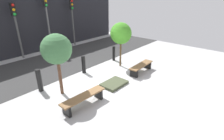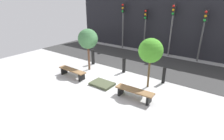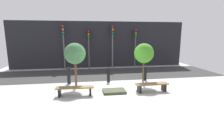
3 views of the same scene
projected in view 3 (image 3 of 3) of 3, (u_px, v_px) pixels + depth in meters
name	position (u px, v px, depth m)	size (l,w,h in m)	color
ground_plane	(113.00, 90.00, 9.82)	(18.00, 18.00, 0.00)	#ABABAB
road_strip	(104.00, 74.00, 13.82)	(18.00, 4.35, 0.01)	#313131
building_facade	(100.00, 45.00, 16.50)	(16.20, 0.50, 4.25)	black
bench_left	(75.00, 89.00, 8.83)	(1.90, 0.48, 0.46)	black
bench_right	(152.00, 86.00, 9.47)	(1.80, 0.50, 0.46)	black
planter_bed	(114.00, 91.00, 9.40)	(1.20, 0.85, 0.13)	#404731
tree_behind_left_bench	(75.00, 54.00, 9.89)	(1.21, 1.21, 2.60)	brown
tree_behind_right_bench	(144.00, 53.00, 10.54)	(1.19, 1.19, 2.54)	#503C22
bollard_far_left	(69.00, 76.00, 10.98)	(0.22, 0.22, 1.03)	black
bollard_left	(108.00, 75.00, 11.39)	(0.20, 0.20, 0.93)	black
bollard_center	(145.00, 74.00, 11.79)	(0.17, 0.17, 0.92)	black
traffic_light_west	(63.00, 39.00, 15.16)	(0.28, 0.27, 3.88)	#585858
traffic_light_mid_west	(89.00, 42.00, 15.55)	(0.28, 0.27, 3.47)	#4C4C4C
traffic_light_mid_east	(112.00, 39.00, 15.84)	(0.28, 0.27, 3.88)	#616161
traffic_light_east	(135.00, 41.00, 16.23)	(0.28, 0.27, 3.57)	#484848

